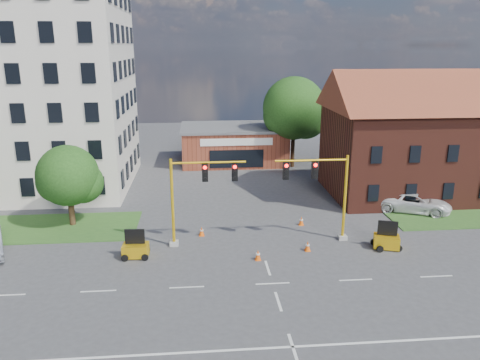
{
  "coord_description": "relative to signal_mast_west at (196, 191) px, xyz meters",
  "views": [
    {
      "loc": [
        -4.08,
        -24.35,
        13.43
      ],
      "look_at": [
        -1.04,
        10.0,
        3.47
      ],
      "focal_mm": 35.0,
      "sensor_mm": 36.0,
      "label": 1
    }
  ],
  "objects": [
    {
      "name": "trailer_west",
      "position": [
        -4.06,
        -1.69,
        -3.33
      ],
      "size": [
        1.7,
        1.17,
        1.88
      ],
      "rotation": [
        0.0,
        0.0,
        -0.05
      ],
      "color": "yellow",
      "rests_on": "ground"
    },
    {
      "name": "tree_large",
      "position": [
        11.21,
        21.08,
        2.49
      ],
      "size": [
        7.33,
        6.98,
        10.19
      ],
      "color": "#3B2915",
      "rests_on": "ground"
    },
    {
      "name": "office_block",
      "position": [
        -15.64,
        15.91,
        6.39
      ],
      "size": [
        18.4,
        15.4,
        20.6
      ],
      "color": "beige",
      "rests_on": "ground"
    },
    {
      "name": "brick_shop",
      "position": [
        4.36,
        23.99,
        -1.76
      ],
      "size": [
        12.4,
        8.4,
        4.3
      ],
      "color": "brown",
      "rests_on": "ground"
    },
    {
      "name": "signal_mast_west",
      "position": [
        0.0,
        0.0,
        0.0
      ],
      "size": [
        5.3,
        0.6,
        6.2
      ],
      "color": "gray",
      "rests_on": "ground"
    },
    {
      "name": "lane_markings",
      "position": [
        4.36,
        -9.0,
        -3.91
      ],
      "size": [
        60.0,
        36.0,
        0.01
      ],
      "primitive_type": null,
      "color": "silver",
      "rests_on": "ground"
    },
    {
      "name": "cone_a",
      "position": [
        3.89,
        -2.8,
        -3.58
      ],
      "size": [
        0.4,
        0.4,
        0.7
      ],
      "color": "#F2590C",
      "rests_on": "ground"
    },
    {
      "name": "ground",
      "position": [
        4.36,
        -6.0,
        -3.92
      ],
      "size": [
        120.0,
        120.0,
        0.0
      ],
      "primitive_type": "plane",
      "color": "#3F3F41",
      "rests_on": "ground"
    },
    {
      "name": "trailer_east",
      "position": [
        12.88,
        -1.79,
        -3.32
      ],
      "size": [
        1.94,
        1.57,
        1.91
      ],
      "rotation": [
        0.0,
        0.0,
        -0.31
      ],
      "color": "yellow",
      "rests_on": "ground"
    },
    {
      "name": "grass_verge_ne",
      "position": [
        22.36,
        3.0,
        -3.88
      ],
      "size": [
        14.0,
        4.0,
        0.08
      ],
      "primitive_type": "cube",
      "color": "#2C541F",
      "rests_on": "ground"
    },
    {
      "name": "tree_nw_front",
      "position": [
        -9.41,
        4.58,
        -0.09
      ],
      "size": [
        4.85,
        4.62,
        6.31
      ],
      "color": "#3B2915",
      "rests_on": "ground"
    },
    {
      "name": "signal_mast_east",
      "position": [
        8.71,
        0.0,
        0.0
      ],
      "size": [
        5.3,
        0.6,
        6.2
      ],
      "color": "gray",
      "rests_on": "ground"
    },
    {
      "name": "cone_b",
      "position": [
        0.28,
        1.56,
        -3.58
      ],
      "size": [
        0.4,
        0.4,
        0.7
      ],
      "color": "#F2590C",
      "rests_on": "ground"
    },
    {
      "name": "cone_c",
      "position": [
        7.42,
        -1.7,
        -3.58
      ],
      "size": [
        0.4,
        0.4,
        0.7
      ],
      "color": "#F2590C",
      "rests_on": "ground"
    },
    {
      "name": "pickup_white",
      "position": [
        18.02,
        5.22,
        -3.09
      ],
      "size": [
        6.56,
        4.89,
        1.66
      ],
      "primitive_type": "imported",
      "rotation": [
        0.0,
        0.0,
        1.16
      ],
      "color": "silver",
      "rests_on": "ground"
    },
    {
      "name": "townhouse_row",
      "position": [
        22.36,
        10.0,
        2.01
      ],
      "size": [
        21.0,
        11.0,
        11.5
      ],
      "color": "#542319",
      "rests_on": "ground"
    },
    {
      "name": "cone_d",
      "position": [
        8.0,
        2.99,
        -3.58
      ],
      "size": [
        0.4,
        0.4,
        0.7
      ],
      "color": "#F2590C",
      "rests_on": "ground"
    }
  ]
}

